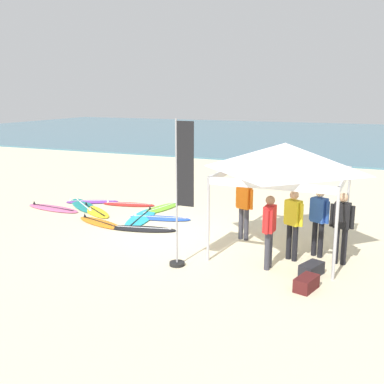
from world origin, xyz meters
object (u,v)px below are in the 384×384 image
(person_orange, at_px, (244,204))
(banner_flag, at_px, (181,200))
(surfboard_pink, at_px, (53,208))
(person_blue, at_px, (319,218))
(surfboard_purple, at_px, (92,202))
(surfboard_teal, at_px, (83,205))
(surfboard_orange, at_px, (100,223))
(surfboard_lime, at_px, (161,208))
(gear_bag_near_tent, at_px, (306,283))
(gear_bag_by_pole, at_px, (311,269))
(person_black, at_px, (342,223))
(surfboard_black, at_px, (142,229))
(surfboard_cyan, at_px, (141,218))
(canopy_tent, at_px, (285,158))
(surfboard_red, at_px, (128,204))
(surfboard_yellow, at_px, (95,211))
(surfboard_blue, at_px, (160,218))
(person_red, at_px, (269,227))
(person_yellow, at_px, (293,220))

(person_orange, bearing_deg, banner_flag, -106.86)
(surfboard_pink, xyz_separation_m, person_blue, (9.09, -1.11, 0.95))
(surfboard_purple, bearing_deg, surfboard_teal, -84.42)
(person_orange, bearing_deg, surfboard_pink, 175.45)
(surfboard_orange, xyz_separation_m, surfboard_teal, (-1.80, 1.59, -0.00))
(person_blue, distance_m, banner_flag, 3.43)
(surfboard_lime, height_order, surfboard_teal, same)
(gear_bag_near_tent, relative_size, gear_bag_by_pole, 1.00)
(surfboard_pink, xyz_separation_m, person_orange, (7.04, -0.56, 0.95))
(person_black, bearing_deg, person_orange, 161.76)
(surfboard_lime, relative_size, surfboard_black, 1.00)
(surfboard_lime, xyz_separation_m, surfboard_cyan, (-0.01, -1.35, -0.00))
(person_orange, bearing_deg, canopy_tent, -20.48)
(surfboard_teal, relative_size, banner_flag, 0.65)
(surfboard_orange, bearing_deg, surfboard_teal, 138.44)
(surfboard_black, bearing_deg, surfboard_red, 128.42)
(surfboard_yellow, relative_size, gear_bag_by_pole, 3.43)
(person_orange, distance_m, gear_bag_near_tent, 3.50)
(surfboard_yellow, distance_m, person_black, 8.31)
(surfboard_lime, distance_m, surfboard_red, 1.32)
(surfboard_red, xyz_separation_m, surfboard_teal, (-1.38, -0.78, -0.00))
(surfboard_lime, xyz_separation_m, surfboard_teal, (-2.71, -0.72, -0.00))
(canopy_tent, height_order, surfboard_blue, canopy_tent)
(surfboard_purple, bearing_deg, person_black, -17.08)
(canopy_tent, relative_size, surfboard_orange, 1.49)
(surfboard_black, distance_m, surfboard_blue, 1.24)
(banner_flag, bearing_deg, person_blue, 34.38)
(canopy_tent, xyz_separation_m, surfboard_blue, (-4.18, 1.33, -2.35))
(surfboard_yellow, relative_size, surfboard_orange, 1.02)
(surfboard_yellow, xyz_separation_m, surfboard_orange, (0.97, -1.11, 0.00))
(surfboard_teal, bearing_deg, gear_bag_near_tent, -24.98)
(surfboard_orange, bearing_deg, gear_bag_near_tent, -19.41)
(surfboard_lime, bearing_deg, person_red, -38.90)
(surfboard_teal, distance_m, person_blue, 8.61)
(canopy_tent, xyz_separation_m, surfboard_lime, (-4.73, 2.44, -2.35))
(surfboard_red, height_order, person_black, person_black)
(surfboard_blue, relative_size, gear_bag_by_pole, 3.44)
(surfboard_pink, bearing_deg, person_orange, -4.55)
(surfboard_blue, relative_size, surfboard_cyan, 0.81)
(surfboard_orange, bearing_deg, person_yellow, -7.09)
(person_yellow, bearing_deg, surfboard_blue, 156.96)
(surfboard_red, height_order, banner_flag, banner_flag)
(surfboard_purple, height_order, gear_bag_near_tent, gear_bag_near_tent)
(surfboard_cyan, xyz_separation_m, person_blue, (5.66, -1.22, 0.95))
(surfboard_purple, xyz_separation_m, banner_flag, (5.62, -4.36, 1.54))
(banner_flag, bearing_deg, surfboard_black, 136.72)
(person_orange, bearing_deg, surfboard_black, -173.65)
(surfboard_orange, relative_size, gear_bag_near_tent, 3.38)
(person_orange, relative_size, person_black, 1.00)
(surfboard_red, bearing_deg, person_orange, -22.95)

